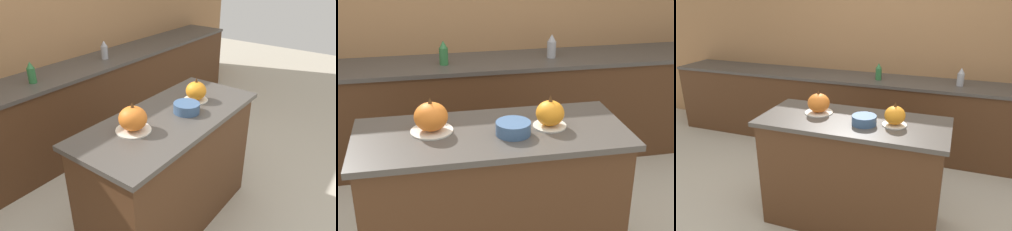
% 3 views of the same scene
% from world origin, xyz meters
% --- Properties ---
extents(ground_plane, '(12.00, 12.00, 0.00)m').
position_xyz_m(ground_plane, '(0.00, 0.00, 0.00)').
color(ground_plane, '#BCB29E').
extents(wall_back, '(8.00, 0.06, 2.50)m').
position_xyz_m(wall_back, '(0.00, 1.84, 1.25)').
color(wall_back, '#9E7047').
rests_on(wall_back, ground_plane).
extents(kitchen_island, '(1.50, 0.64, 0.96)m').
position_xyz_m(kitchen_island, '(0.00, 0.00, 0.48)').
color(kitchen_island, '#4C2D19').
rests_on(kitchen_island, ground_plane).
extents(back_counter, '(6.00, 0.60, 0.91)m').
position_xyz_m(back_counter, '(0.00, 1.51, 0.46)').
color(back_counter, '#4C2D19').
rests_on(back_counter, ground_plane).
extents(pumpkin_cake_left, '(0.23, 0.23, 0.20)m').
position_xyz_m(pumpkin_cake_left, '(-0.32, 0.06, 1.04)').
color(pumpkin_cake_left, silver).
rests_on(pumpkin_cake_left, kitchen_island).
extents(pumpkin_cake_right, '(0.19, 0.19, 0.19)m').
position_xyz_m(pumpkin_cake_right, '(0.33, 0.01, 1.03)').
color(pumpkin_cake_right, silver).
rests_on(pumpkin_cake_right, kitchen_island).
extents(bottle_tall, '(0.07, 0.07, 0.20)m').
position_xyz_m(bottle_tall, '(-0.15, 1.46, 1.01)').
color(bottle_tall, '#2D6B38').
rests_on(bottle_tall, back_counter).
extents(bottle_short, '(0.08, 0.08, 0.20)m').
position_xyz_m(bottle_short, '(0.78, 1.50, 1.01)').
color(bottle_short, '#99999E').
rests_on(bottle_short, back_counter).
extents(mixing_bowl, '(0.19, 0.19, 0.07)m').
position_xyz_m(mixing_bowl, '(0.11, -0.06, 0.99)').
color(mixing_bowl, '#3D5B84').
rests_on(mixing_bowl, kitchen_island).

